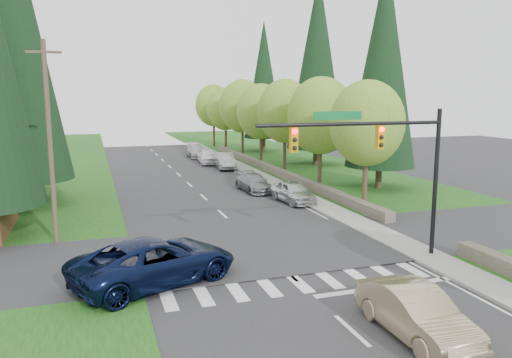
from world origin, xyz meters
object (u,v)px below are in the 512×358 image
suv_navy (155,261)px  parked_car_d (208,156)px  sedan_champagne (416,313)px  parked_car_a (293,192)px  parked_car_b (254,183)px  parked_car_e (197,152)px  parked_car_c (225,161)px

suv_navy → parked_car_d: (9.70, 33.37, -0.10)m
sedan_champagne → parked_car_a: bearing=78.5°
sedan_champagne → suv_navy: (-7.08, 6.96, 0.15)m
sedan_champagne → parked_car_a: size_ratio=1.07×
suv_navy → parked_car_b: bearing=-52.2°
suv_navy → parked_car_e: bearing=-36.6°
suv_navy → parked_car_d: size_ratio=1.37×
parked_car_a → parked_car_e: bearing=87.5°
suv_navy → parked_car_b: suv_navy is taller
parked_car_c → parked_car_e: (-0.91, 9.72, -0.09)m
sedan_champagne → parked_car_d: parked_car_d is taller
parked_car_a → parked_car_d: parked_car_d is taller
parked_car_a → parked_car_d: size_ratio=0.91×
sedan_champagne → parked_car_d: 40.42m
sedan_champagne → parked_car_e: 46.04m
parked_car_a → parked_car_e: 26.76m
parked_car_c → parked_car_e: size_ratio=1.00×
suv_navy → parked_car_e: suv_navy is taller
parked_car_b → parked_car_e: 22.01m
suv_navy → parked_car_c: suv_navy is taller
parked_car_b → parked_car_c: 12.32m
parked_car_c → parked_car_d: parked_car_d is taller
sedan_champagne → suv_navy: size_ratio=0.71×
parked_car_b → parked_car_a: bearing=-77.9°
parked_car_a → parked_car_b: parked_car_a is taller
parked_car_b → parked_car_d: bearing=86.3°
parked_car_b → suv_navy: bearing=-123.0°
suv_navy → parked_car_c: bearing=-42.5°
suv_navy → parked_car_c: size_ratio=1.38×
parked_car_c → parked_car_d: (-0.83, 4.09, 0.03)m
suv_navy → parked_car_b: 19.54m
sedan_champagne → suv_navy: 9.93m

